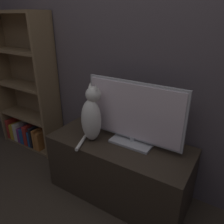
{
  "coord_description": "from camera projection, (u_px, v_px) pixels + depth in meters",
  "views": [
    {
      "loc": [
        0.79,
        -0.45,
        1.51
      ],
      "look_at": [
        -0.07,
        0.9,
        0.8
      ],
      "focal_mm": 35.0,
      "sensor_mm": 36.0,
      "label": 1
    }
  ],
  "objects": [
    {
      "name": "wall_back",
      "position": [
        140.0,
        44.0,
        1.77
      ],
      "size": [
        4.8,
        0.05,
        2.6
      ],
      "color": "#564C51",
      "rests_on": "ground_plane"
    },
    {
      "name": "tv_stand",
      "position": [
        119.0,
        168.0,
        1.95
      ],
      "size": [
        1.22,
        0.53,
        0.53
      ],
      "color": "#33281E",
      "rests_on": "ground_plane"
    },
    {
      "name": "tv",
      "position": [
        134.0,
        115.0,
        1.74
      ],
      "size": [
        0.83,
        0.21,
        0.53
      ],
      "color": "#B7B7BC",
      "rests_on": "tv_stand"
    },
    {
      "name": "cat",
      "position": [
        92.0,
        116.0,
        1.8
      ],
      "size": [
        0.21,
        0.33,
        0.5
      ],
      "rotation": [
        0.0,
        0.0,
        -0.25
      ],
      "color": "silver",
      "rests_on": "tv_stand"
    },
    {
      "name": "bookshelf",
      "position": [
        28.0,
        94.0,
        2.58
      ],
      "size": [
        0.82,
        0.28,
        1.56
      ],
      "color": "brown",
      "rests_on": "ground_plane"
    }
  ]
}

